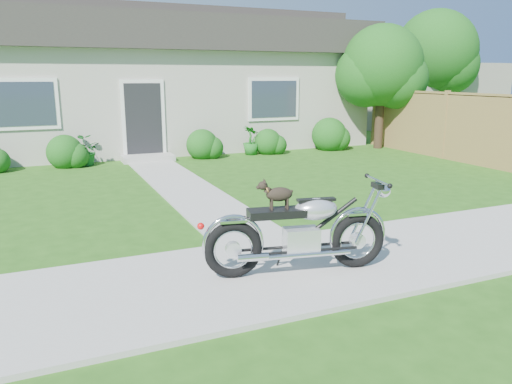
% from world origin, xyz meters
% --- Properties ---
extents(ground, '(80.00, 80.00, 0.00)m').
position_xyz_m(ground, '(0.00, 0.00, 0.00)').
color(ground, '#235114').
rests_on(ground, ground).
extents(sidewalk, '(24.00, 2.20, 0.04)m').
position_xyz_m(sidewalk, '(0.00, 0.00, 0.02)').
color(sidewalk, '#9E9B93').
rests_on(sidewalk, ground).
extents(walkway, '(1.20, 8.00, 0.03)m').
position_xyz_m(walkway, '(-1.50, 5.00, 0.01)').
color(walkway, '#9E9B93').
rests_on(walkway, ground).
extents(house, '(12.60, 7.03, 4.50)m').
position_xyz_m(house, '(-0.00, 11.99, 2.16)').
color(house, '#B6AFA5').
rests_on(house, ground).
extents(fence, '(0.12, 6.62, 1.90)m').
position_xyz_m(fence, '(6.30, 5.75, 0.94)').
color(fence, olive).
rests_on(fence, ground).
extents(tree_near, '(2.60, 2.54, 3.89)m').
position_xyz_m(tree_near, '(6.00, 8.11, 2.49)').
color(tree_near, '#3D2B1C').
rests_on(tree_near, ground).
extents(tree_far, '(3.13, 3.13, 4.80)m').
position_xyz_m(tree_far, '(10.25, 10.44, 3.08)').
color(tree_far, '#3D2B1C').
rests_on(tree_far, ground).
extents(shrub_row, '(10.65, 1.10, 1.10)m').
position_xyz_m(shrub_row, '(0.22, 8.50, 0.40)').
color(shrub_row, '#185015').
rests_on(shrub_row, ground).
extents(potted_plant_left, '(0.91, 0.88, 0.77)m').
position_xyz_m(potted_plant_left, '(-3.14, 8.55, 0.39)').
color(potted_plant_left, '#16561D').
rests_on(potted_plant_left, ground).
extents(potted_plant_right, '(0.64, 0.64, 0.86)m').
position_xyz_m(potted_plant_right, '(1.56, 8.55, 0.43)').
color(potted_plant_right, '#1C681E').
rests_on(potted_plant_right, ground).
extents(motorcycle_with_dog, '(2.21, 0.75, 1.11)m').
position_xyz_m(motorcycle_with_dog, '(-1.49, -0.21, 0.54)').
color(motorcycle_with_dog, black).
rests_on(motorcycle_with_dog, sidewalk).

